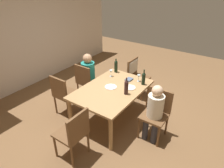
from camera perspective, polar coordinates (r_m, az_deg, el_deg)
name	(u,v)px	position (r m, az deg, el deg)	size (l,w,h in m)	color
ground_plane	(112,118)	(4.29, 0.00, -9.80)	(10.00, 10.00, 0.00)	brown
rear_room_partition	(22,36)	(5.56, -24.48, 12.54)	(6.40, 0.12, 2.70)	beige
dining_table	(112,92)	(3.91, 0.00, -2.33)	(1.57, 1.08, 0.73)	#A87F51
chair_near	(157,111)	(3.69, 12.68, -7.49)	(0.44, 0.44, 0.92)	brown
chair_far_right	(86,80)	(4.66, -7.44, 1.18)	(0.44, 0.44, 0.92)	brown
chair_left_end	(74,132)	(3.23, -10.85, -13.40)	(0.44, 0.44, 0.92)	brown
chair_right_end	(135,72)	(4.88, 6.63, 3.38)	(0.44, 0.46, 0.92)	brown
chair_far_left	(64,93)	(4.23, -13.74, -2.49)	(0.44, 0.44, 0.92)	brown
person_woman_host	(155,109)	(3.55, 12.12, -7.09)	(0.33, 0.29, 1.09)	#33333D
person_man_bearded	(89,73)	(4.67, -6.62, 3.08)	(0.36, 0.31, 1.14)	#33333D
wine_bottle_tall_green	(144,78)	(4.00, 9.06, 1.64)	(0.07, 0.07, 0.33)	black
wine_bottle_dark_red	(116,66)	(4.47, 1.15, 5.18)	(0.07, 0.07, 0.32)	black
wine_bottle_short_olive	(126,87)	(3.64, 4.13, -0.85)	(0.08, 0.08, 0.34)	black
wine_glass_near_left	(139,77)	(4.12, 7.70, 2.11)	(0.07, 0.07, 0.15)	silver
wine_glass_centre	(111,72)	(4.29, -0.30, 3.51)	(0.07, 0.07, 0.15)	silver
dinner_plate_host	(130,87)	(3.91, 5.15, -1.01)	(0.22, 0.22, 0.01)	white
dinner_plate_guest_left	(111,87)	(3.91, -0.35, -0.83)	(0.24, 0.24, 0.01)	white
folded_napkin	(129,79)	(4.19, 4.93, 1.32)	(0.16, 0.12, 0.03)	#4C5B75
handbag	(80,100)	(4.71, -9.27, -4.65)	(0.28, 0.12, 0.22)	brown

